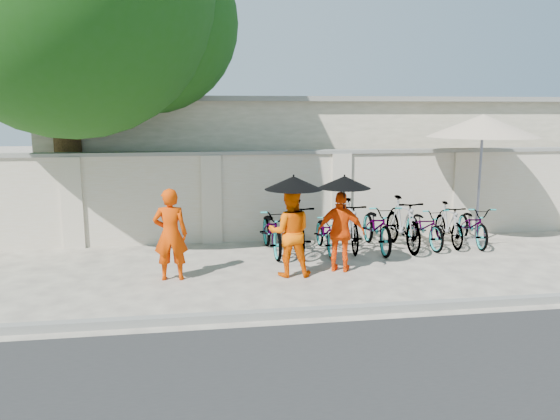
{
  "coord_description": "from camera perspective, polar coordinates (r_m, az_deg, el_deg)",
  "views": [
    {
      "loc": [
        -1.31,
        -9.16,
        2.98
      ],
      "look_at": [
        0.25,
        1.01,
        1.1
      ],
      "focal_mm": 35.0,
      "sensor_mm": 36.0,
      "label": 1
    }
  ],
  "objects": [
    {
      "name": "bike_0",
      "position": [
        11.48,
        -0.81,
        -2.1
      ],
      "size": [
        0.76,
        1.94,
        1.0
      ],
      "primitive_type": "imported",
      "rotation": [
        0.0,
        0.0,
        0.05
      ],
      "color": "slate",
      "rests_on": "ground"
    },
    {
      "name": "bike_4",
      "position": [
        11.96,
        10.13,
        -1.7
      ],
      "size": [
        0.74,
        1.98,
        1.03
      ],
      "primitive_type": "imported",
      "rotation": [
        0.0,
        0.0,
        -0.03
      ],
      "color": "slate",
      "rests_on": "ground"
    },
    {
      "name": "bike_3",
      "position": [
        11.87,
        7.38,
        -1.57
      ],
      "size": [
        0.7,
        1.85,
        1.09
      ],
      "primitive_type": "imported",
      "rotation": [
        0.0,
        0.0,
        -0.1
      ],
      "color": "slate",
      "rests_on": "ground"
    },
    {
      "name": "bike_5",
      "position": [
        12.13,
        12.71,
        -1.37
      ],
      "size": [
        0.57,
        1.9,
        1.13
      ],
      "primitive_type": "imported",
      "rotation": [
        0.0,
        0.0,
        0.02
      ],
      "color": "slate",
      "rests_on": "ground"
    },
    {
      "name": "monk_right",
      "position": [
        10.22,
        6.41,
        -2.28
      ],
      "size": [
        0.96,
        0.7,
        1.51
      ],
      "primitive_type": "imported",
      "rotation": [
        0.0,
        0.0,
        2.72
      ],
      "color": "#FF4606",
      "rests_on": "ground"
    },
    {
      "name": "patio_umbrella",
      "position": [
        12.9,
        20.44,
        8.12
      ],
      "size": [
        2.51,
        2.51,
        2.9
      ],
      "rotation": [
        0.0,
        0.0,
        0.03
      ],
      "color": "gray",
      "rests_on": "ground"
    },
    {
      "name": "parasol_center",
      "position": [
        9.65,
        1.43,
        2.86
      ],
      "size": [
        1.03,
        1.03,
        0.93
      ],
      "color": "black",
      "rests_on": "ground"
    },
    {
      "name": "bike_7",
      "position": [
        12.75,
        17.21,
        -1.43
      ],
      "size": [
        0.55,
        1.61,
        0.95
      ],
      "primitive_type": "imported",
      "rotation": [
        0.0,
        0.0,
        -0.06
      ],
      "color": "slate",
      "rests_on": "ground"
    },
    {
      "name": "bike_8",
      "position": [
        12.99,
        19.52,
        -1.47
      ],
      "size": [
        0.8,
        1.78,
        0.9
      ],
      "primitive_type": "imported",
      "rotation": [
        0.0,
        0.0,
        -0.12
      ],
      "color": "slate",
      "rests_on": "ground"
    },
    {
      "name": "parasol_right",
      "position": [
        9.99,
        6.75,
        2.92
      ],
      "size": [
        0.97,
        0.97,
        0.96
      ],
      "color": "black",
      "rests_on": "ground"
    },
    {
      "name": "bike_1",
      "position": [
        11.52,
        2.03,
        -1.83
      ],
      "size": [
        0.66,
        1.86,
        1.1
      ],
      "primitive_type": "imported",
      "rotation": [
        0.0,
        0.0,
        -0.08
      ],
      "color": "slate",
      "rests_on": "ground"
    },
    {
      "name": "building_behind",
      "position": [
        16.55,
        2.87,
        5.56
      ],
      "size": [
        14.0,
        6.0,
        3.2
      ],
      "primitive_type": "cube",
      "color": "beige",
      "rests_on": "ground"
    },
    {
      "name": "kerb",
      "position": [
        8.11,
        1.17,
        -10.74
      ],
      "size": [
        40.0,
        0.16,
        0.12
      ],
      "primitive_type": "cube",
      "color": "gray",
      "rests_on": "ground"
    },
    {
      "name": "bike_2",
      "position": [
        11.64,
        4.82,
        -2.34
      ],
      "size": [
        0.57,
        1.63,
        0.86
      ],
      "primitive_type": "imported",
      "rotation": [
        0.0,
        0.0,
        -0.0
      ],
      "color": "slate",
      "rests_on": "ground"
    },
    {
      "name": "monk_left",
      "position": [
        9.83,
        -11.37,
        -2.52
      ],
      "size": [
        0.62,
        0.42,
        1.65
      ],
      "primitive_type": "imported",
      "rotation": [
        0.0,
        0.0,
        3.09
      ],
      "color": "#DA3800",
      "rests_on": "ground"
    },
    {
      "name": "compound_wall",
      "position": [
        12.72,
        1.85,
        1.4
      ],
      "size": [
        20.0,
        0.3,
        2.0
      ],
      "primitive_type": "cube",
      "color": "beige",
      "rests_on": "ground"
    },
    {
      "name": "monk_center",
      "position": [
        9.88,
        1.03,
        -2.35
      ],
      "size": [
        0.85,
        0.7,
        1.62
      ],
      "primitive_type": "imported",
      "rotation": [
        0.0,
        0.0,
        3.02
      ],
      "color": "#FF6001",
      "rests_on": "ground"
    },
    {
      "name": "shade_tree",
      "position": [
        12.54,
        -20.62,
        19.46
      ],
      "size": [
        6.7,
        6.2,
        8.2
      ],
      "color": "brown",
      "rests_on": "ground"
    },
    {
      "name": "ground",
      "position": [
        9.72,
        -0.56,
        -7.5
      ],
      "size": [
        80.0,
        80.0,
        0.0
      ],
      "primitive_type": "plane",
      "color": "beige"
    },
    {
      "name": "bike_6",
      "position": [
        12.51,
        14.88,
        -1.65
      ],
      "size": [
        0.72,
        1.76,
        0.9
      ],
      "primitive_type": "imported",
      "rotation": [
        0.0,
        0.0,
        0.07
      ],
      "color": "slate",
      "rests_on": "ground"
    }
  ]
}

